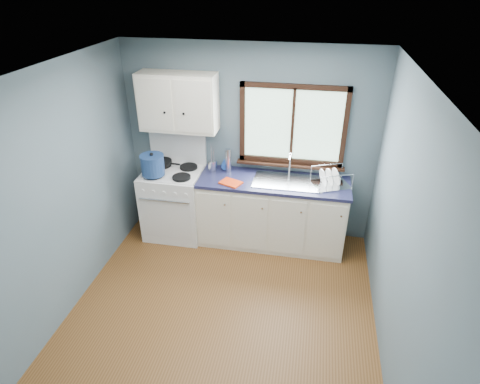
% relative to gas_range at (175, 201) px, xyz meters
% --- Properties ---
extents(floor, '(3.20, 3.60, 0.02)m').
position_rel_gas_range_xyz_m(floor, '(0.95, -1.47, -0.50)').
color(floor, brown).
rests_on(floor, ground).
extents(ceiling, '(3.20, 3.60, 0.02)m').
position_rel_gas_range_xyz_m(ceiling, '(0.95, -1.47, 2.02)').
color(ceiling, white).
rests_on(ceiling, wall_back).
extents(wall_back, '(3.20, 0.02, 2.50)m').
position_rel_gas_range_xyz_m(wall_back, '(0.95, 0.34, 0.76)').
color(wall_back, slate).
rests_on(wall_back, ground).
extents(wall_left, '(0.02, 3.60, 2.50)m').
position_rel_gas_range_xyz_m(wall_left, '(-0.66, -1.47, 0.76)').
color(wall_left, slate).
rests_on(wall_left, ground).
extents(wall_right, '(0.02, 3.60, 2.50)m').
position_rel_gas_range_xyz_m(wall_right, '(2.56, -1.47, 0.76)').
color(wall_right, slate).
rests_on(wall_right, ground).
extents(gas_range, '(0.76, 0.69, 1.36)m').
position_rel_gas_range_xyz_m(gas_range, '(0.00, 0.00, 0.00)').
color(gas_range, white).
rests_on(gas_range, floor).
extents(base_cabinets, '(1.85, 0.60, 0.88)m').
position_rel_gas_range_xyz_m(base_cabinets, '(1.31, 0.02, -0.08)').
color(base_cabinets, white).
rests_on(base_cabinets, floor).
extents(countertop, '(1.89, 0.64, 0.04)m').
position_rel_gas_range_xyz_m(countertop, '(1.31, 0.02, 0.41)').
color(countertop, '#171938').
rests_on(countertop, base_cabinets).
extents(sink, '(0.84, 0.46, 0.44)m').
position_rel_gas_range_xyz_m(sink, '(1.49, 0.02, 0.37)').
color(sink, silver).
rests_on(sink, countertop).
extents(window, '(1.36, 0.10, 1.03)m').
position_rel_gas_range_xyz_m(window, '(1.48, 0.30, 0.98)').
color(window, '#9EC6A8').
rests_on(window, wall_back).
extents(upper_cabinets, '(0.95, 0.35, 0.70)m').
position_rel_gas_range_xyz_m(upper_cabinets, '(0.10, 0.15, 1.31)').
color(upper_cabinets, white).
rests_on(upper_cabinets, wall_back).
extents(skillet, '(0.40, 0.28, 0.05)m').
position_rel_gas_range_xyz_m(skillet, '(-0.18, 0.13, 0.49)').
color(skillet, black).
rests_on(skillet, gas_range).
extents(stockpot, '(0.32, 0.32, 0.29)m').
position_rel_gas_range_xyz_m(stockpot, '(-0.18, -0.17, 0.60)').
color(stockpot, navy).
rests_on(stockpot, gas_range).
extents(utensil_crock, '(0.13, 0.13, 0.36)m').
position_rel_gas_range_xyz_m(utensil_crock, '(0.50, 0.15, 0.50)').
color(utensil_crock, silver).
rests_on(utensil_crock, countertop).
extents(thermos, '(0.09, 0.09, 0.31)m').
position_rel_gas_range_xyz_m(thermos, '(0.71, 0.16, 0.58)').
color(thermos, silver).
rests_on(thermos, countertop).
extents(soap_bottle, '(0.11, 0.11, 0.27)m').
position_rel_gas_range_xyz_m(soap_bottle, '(0.66, 0.17, 0.56)').
color(soap_bottle, '#214AA3').
rests_on(soap_bottle, countertop).
extents(dish_towel, '(0.30, 0.26, 0.02)m').
position_rel_gas_range_xyz_m(dish_towel, '(0.81, -0.15, 0.44)').
color(dish_towel, red).
rests_on(dish_towel, countertop).
extents(dish_rack, '(0.52, 0.46, 0.22)m').
position_rel_gas_range_xyz_m(dish_rack, '(1.99, 0.02, 0.48)').
color(dish_rack, silver).
rests_on(dish_rack, countertop).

